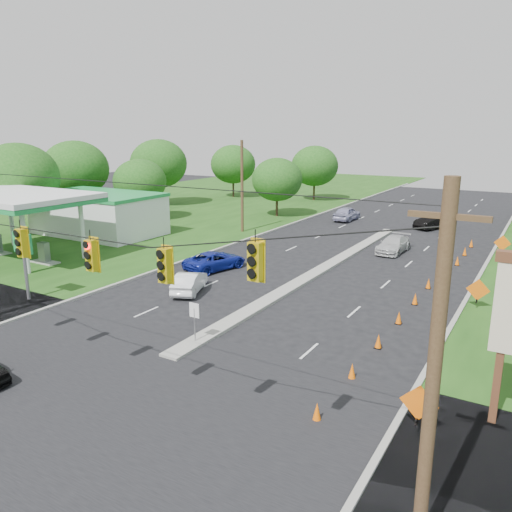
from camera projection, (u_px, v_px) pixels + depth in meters
The scene contains 35 objects.
ground at pixel (98, 401), 18.72m from camera, with size 160.00×160.00×0.00m, color black.
grass_left at pixel (43, 231), 50.26m from camera, with size 40.00×160.00×0.06m, color #1E4714.
cross_street at pixel (98, 401), 18.72m from camera, with size 160.00×14.00×0.02m, color black.
curb_left at pixel (263, 234), 48.73m from camera, with size 0.25×110.00×0.16m, color gray.
curb_right at pixel (488, 261), 38.72m from camera, with size 0.25×110.00×0.16m, color gray.
median at pixel (322, 270), 36.22m from camera, with size 1.00×34.00×0.18m, color gray.
median_sign at pixel (194, 315), 23.36m from camera, with size 0.55×0.06×2.05m.
signal_span at pixel (62, 281), 16.70m from camera, with size 25.60×0.32×9.00m.
utility_pole_far_left at pixel (242, 187), 48.82m from camera, with size 0.28×0.28×9.00m, color #422D1C.
gas_station at pixel (86, 211), 46.68m from camera, with size 18.40×19.70×5.20m.
cone_0 at pixel (317, 412), 17.36m from camera, with size 0.32×0.32×0.70m, color #FF6607.
cone_1 at pixel (352, 371), 20.28m from camera, with size 0.32×0.32×0.70m, color #FF6607.
cone_2 at pixel (378, 341), 23.19m from camera, with size 0.32×0.32×0.70m, color #FF6607.
cone_3 at pixel (399, 318), 26.11m from camera, with size 0.32×0.32×0.70m, color #FF6607.
cone_4 at pixel (415, 299), 29.03m from camera, with size 0.32×0.32×0.70m, color #FF6607.
cone_5 at pixel (428, 283), 31.95m from camera, with size 0.32×0.32×0.70m, color #FF6607.
cone_6 at pixel (440, 271), 34.86m from camera, with size 0.32×0.32×0.70m, color #FF6607.
cone_7 at pixel (457, 261), 37.48m from camera, with size 0.32×0.32×0.70m, color #FF6607.
cone_8 at pixel (465, 251), 40.40m from camera, with size 0.32×0.32×0.70m, color #FF6607.
cone_9 at pixel (471, 243), 43.32m from camera, with size 0.32×0.32×0.70m, color #FF6607.
work_sign_0 at pixel (419, 404), 16.43m from camera, with size 1.27×0.58×1.37m.
work_sign_1 at pixel (478, 291), 28.10m from camera, with size 1.27×0.58×1.37m.
work_sign_2 at pixel (502, 244), 39.77m from camera, with size 1.27×0.58×1.37m.
tree_1 at pixel (18, 177), 47.23m from camera, with size 7.56×7.56×8.82m.
tree_2 at pixel (140, 182), 55.55m from camera, with size 5.88×5.88×6.86m.
tree_3 at pixel (159, 164), 66.56m from camera, with size 7.56×7.56×8.82m.
tree_4 at pixel (233, 164), 74.73m from camera, with size 6.72×6.72×7.84m.
tree_5 at pixel (277, 180), 57.94m from camera, with size 5.88×5.88×6.86m.
tree_6 at pixel (315, 166), 71.28m from camera, with size 6.72×6.72×7.84m.
tree_14 at pixel (75, 169), 57.55m from camera, with size 7.56×7.56×8.82m.
white_sedan at pixel (189, 282), 31.23m from camera, with size 1.38×3.95×1.30m, color white.
blue_pickup at pixel (215, 260), 36.34m from camera, with size 2.23×4.83×1.34m, color navy.
silver_car_far at pixel (393, 244), 41.42m from camera, with size 1.89×4.66×1.35m, color silver.
silver_car_oncoming at pixel (347, 213), 56.21m from camera, with size 1.87×4.64×1.58m, color #9A99BB.
dark_car_receding at pixel (434, 221), 51.54m from camera, with size 1.70×4.88×1.61m, color black.
Camera 1 is at (13.72, -11.42, 9.86)m, focal length 35.00 mm.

